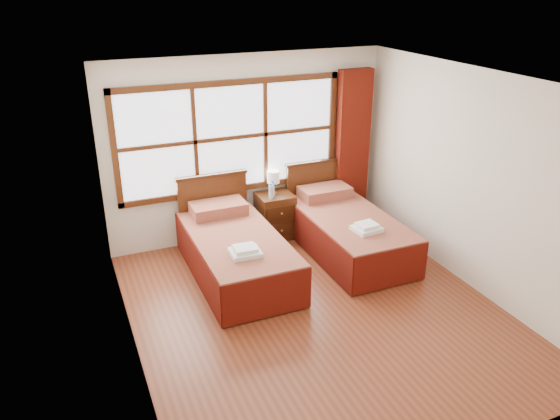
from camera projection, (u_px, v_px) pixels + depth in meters
name	position (u px, v px, depth m)	size (l,w,h in m)	color
floor	(317.00, 312.00, 6.21)	(4.50, 4.50, 0.00)	brown
ceiling	(324.00, 81.00, 5.18)	(4.50, 4.50, 0.00)	white
wall_back	(248.00, 149.00, 7.60)	(4.00, 4.00, 0.00)	silver
wall_left	(125.00, 240.00, 4.98)	(4.50, 4.50, 0.00)	silver
wall_right	(472.00, 181.00, 6.41)	(4.50, 4.50, 0.00)	silver
window	(231.00, 138.00, 7.40)	(3.16, 0.06, 1.56)	white
curtain	(352.00, 148.00, 8.10)	(0.50, 0.16, 2.30)	#5D1309
bed_left	(235.00, 251.00, 6.90)	(1.07, 2.09, 1.04)	#391C0B
bed_right	(346.00, 230.00, 7.47)	(1.06, 2.08, 1.03)	#391C0B
nightstand	(275.00, 216.00, 7.88)	(0.49, 0.49, 0.66)	#48230F
towels_left	(245.00, 251.00, 6.29)	(0.36, 0.32, 0.10)	white
towels_right	(367.00, 228.00, 6.89)	(0.36, 0.33, 0.10)	white
lamp	(273.00, 178.00, 7.70)	(0.17, 0.17, 0.34)	#B39239
bottle_near	(271.00, 192.00, 7.58)	(0.06, 0.06, 0.22)	#C0DBF6
bottle_far	(272.00, 189.00, 7.65)	(0.06, 0.06, 0.23)	#C0DBF6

